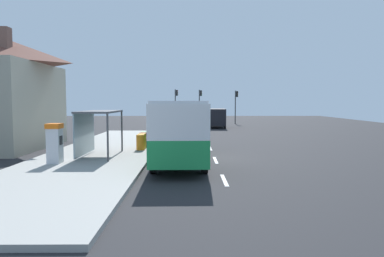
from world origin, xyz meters
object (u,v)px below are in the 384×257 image
Objects in this scene: recycling_bin_orange at (141,142)px; recycling_bin_green at (145,139)px; traffic_light_far_side at (176,101)px; ticket_machine at (55,143)px; white_van at (217,117)px; bus_shelter at (94,121)px; traffic_light_median at (200,101)px; sedan_far at (212,117)px; recycling_bin_yellow at (142,141)px; recycling_bin_red at (143,140)px; sedan_near at (209,115)px; bus at (179,126)px; traffic_light_near_side at (236,102)px.

recycling_bin_green is (0.00, 2.10, 0.00)m from recycling_bin_orange.
ticket_machine is at bearing -97.58° from traffic_light_far_side.
recycling_bin_orange is (-6.40, -21.84, -0.69)m from white_van.
white_van is at bearing 70.45° from bus_shelter.
white_van is 1.08× the size of traffic_light_median.
sedan_far reaches higher than recycling_bin_yellow.
traffic_light_median reaches higher than white_van.
traffic_light_median reaches higher than recycling_bin_orange.
ticket_machine is (-10.04, -36.87, 0.38)m from sedan_far.
white_van reaches higher than recycling_bin_orange.
recycling_bin_orange and recycling_bin_red have the same top height.
bus_shelter is (-2.21, -4.52, 1.44)m from recycling_bin_green.
recycling_bin_yellow is (-6.50, -39.09, -0.14)m from sedan_near.
bus is at bearing -99.04° from white_van.
traffic_light_median reaches higher than bus_shelter.
bus is 32.86m from traffic_light_near_side.
recycling_bin_red is at bearing 59.90° from bus_shelter.
recycling_bin_green is 28.13m from traffic_light_far_side.
recycling_bin_red is (-2.49, 4.15, -1.19)m from bus.
recycling_bin_red is (0.00, 0.70, 0.00)m from recycling_bin_yellow.
traffic_light_near_side is 33.89m from bus_shelter.
ticket_machine is 2.04× the size of recycling_bin_orange.
recycling_bin_yellow is 0.19× the size of traffic_light_median.
bus is 2.09× the size of white_van.
sedan_near is at bearing 80.72° from recycling_bin_orange.
bus is 5.70× the size of ticket_machine.
traffic_light_near_side reaches higher than recycling_bin_orange.
recycling_bin_orange is (3.54, 4.74, -0.52)m from ticket_machine.
traffic_light_median reaches higher than recycling_bin_green.
traffic_light_far_side is 32.70m from bus_shelter.
recycling_bin_orange is at bearing -108.33° from traffic_light_near_side.
traffic_light_far_side is at bearing -167.13° from traffic_light_median.
sedan_far is 30.72m from recycling_bin_green.
traffic_light_far_side reaches higher than recycling_bin_yellow.
traffic_light_median is at bearing 81.13° from recycling_bin_red.
traffic_light_near_side is at bearing 70.82° from recycling_bin_red.
recycling_bin_red is (-6.50, -30.72, -0.14)m from sedan_far.
recycling_bin_yellow is 0.19× the size of traffic_light_far_side.
traffic_light_far_side is at bearing 87.86° from recycling_bin_yellow.
traffic_light_median reaches higher than sedan_far.
traffic_light_median reaches higher than ticket_machine.
white_van is 2.72× the size of ticket_machine.
traffic_light_near_side is at bearing 70.36° from recycling_bin_green.
bus_shelter is at bearing -110.60° from traffic_light_near_side.
traffic_light_far_side is at bearing 87.91° from recycling_bin_orange.
traffic_light_near_side reaches higher than bus_shelter.
bus_shelter is at bearing -95.82° from traffic_light_far_side.
traffic_light_near_side reaches higher than sedan_near.
traffic_light_median is at bearing 81.53° from recycling_bin_orange.
recycling_bin_orange is at bearing -98.47° from traffic_light_median.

